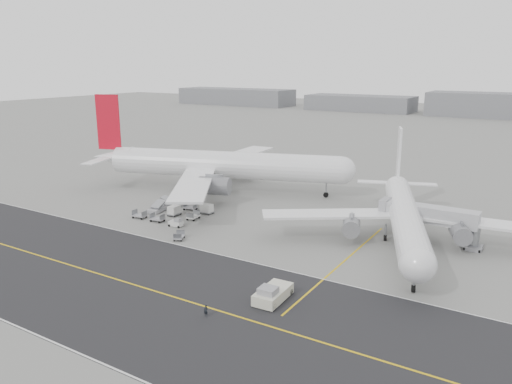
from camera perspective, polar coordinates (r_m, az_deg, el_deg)
The scene contains 10 objects.
ground at distance 91.34m, azimuth -9.23°, elevation -5.28°, with size 700.00×700.00×0.00m, color gray.
taxiway at distance 76.10m, azimuth -15.21°, elevation -9.74°, with size 220.00×59.00×0.03m.
horizon_buildings at distance 327.32m, azimuth 26.85°, elevation 7.56°, with size 520.00×28.00×28.00m, color gray, non-canonical shape.
airliner_a at distance 122.52m, azimuth -4.39°, elevation 3.16°, with size 64.89×63.62×23.13m.
airliner_b at distance 90.60m, azimuth 16.60°, elevation -2.50°, with size 47.95×48.83×17.56m.
pushback_tug at distance 67.41m, azimuth 1.89°, elevation -11.55°, with size 3.33×8.51×2.42m.
jet_bridge at distance 92.46m, azimuth 19.26°, elevation -2.64°, with size 17.68×3.52×6.69m.
gse_cluster at distance 104.84m, azimuth -9.32°, elevation -2.68°, with size 18.44×17.80×2.15m, color #9F9FA4, non-canonical shape.
stray_dolly at distance 90.67m, azimuth -8.77°, elevation -5.41°, with size 1.53×2.48×1.53m, color silver, non-canonical shape.
ground_crew_a at distance 63.99m, azimuth -5.75°, elevation -13.34°, with size 0.57×0.38×1.57m, color black.
Camera 1 is at (56.67, -64.80, 30.54)m, focal length 35.00 mm.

